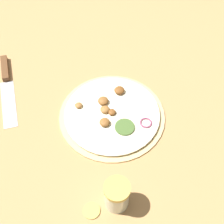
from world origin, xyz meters
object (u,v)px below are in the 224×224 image
(knife, at_px, (6,79))
(spice_jar, at_px, (117,195))
(loose_cap, at_px, (92,210))
(pizza, at_px, (112,114))

(knife, bearing_deg, spice_jar, 26.24)
(knife, height_order, loose_cap, knife)
(knife, xyz_separation_m, loose_cap, (-0.24, 0.44, -0.00))
(knife, distance_m, spice_jar, 0.52)
(knife, relative_size, spice_jar, 3.16)
(pizza, relative_size, loose_cap, 7.51)
(pizza, distance_m, loose_cap, 0.28)
(pizza, height_order, loose_cap, pizza)
(spice_jar, relative_size, loose_cap, 2.20)
(knife, xyz_separation_m, spice_jar, (-0.30, 0.42, 0.04))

